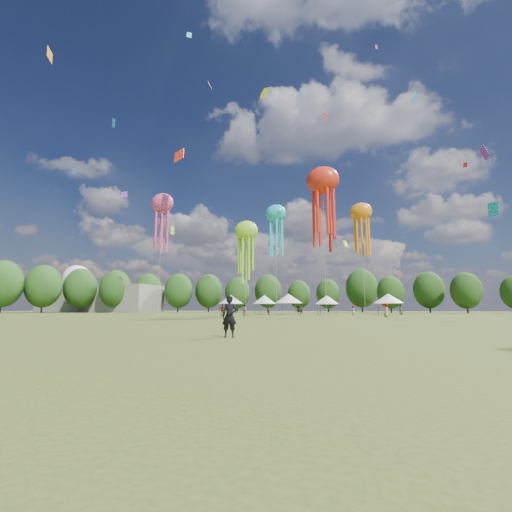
% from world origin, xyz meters
% --- Properties ---
extents(ground, '(300.00, 300.00, 0.00)m').
position_xyz_m(ground, '(0.00, 0.00, 0.00)').
color(ground, '#384416').
rests_on(ground, ground).
extents(observer_main, '(0.71, 0.54, 1.74)m').
position_xyz_m(observer_main, '(6.63, -1.88, 0.87)').
color(observer_main, black).
rests_on(observer_main, ground).
extents(spectator_near, '(1.05, 0.95, 1.76)m').
position_xyz_m(spectator_near, '(-8.74, 37.44, 0.88)').
color(spectator_near, gray).
rests_on(spectator_near, ground).
extents(spectators_far, '(30.07, 21.75, 1.91)m').
position_xyz_m(spectators_far, '(1.70, 49.57, 0.88)').
color(spectators_far, gray).
rests_on(spectators_far, ground).
extents(festival_tents, '(37.44, 7.19, 4.16)m').
position_xyz_m(festival_tents, '(-4.77, 56.59, 3.08)').
color(festival_tents, '#47474C').
rests_on(festival_tents, ground).
extents(show_kites, '(35.93, 18.20, 24.66)m').
position_xyz_m(show_kites, '(-2.88, 38.38, 16.99)').
color(show_kites, '#19C4D9').
rests_on(show_kites, ground).
extents(small_kites, '(71.60, 56.21, 46.69)m').
position_xyz_m(small_kites, '(-0.25, 41.97, 28.99)').
color(small_kites, '#19C4D9').
rests_on(small_kites, ground).
extents(treeline, '(201.57, 95.24, 13.43)m').
position_xyz_m(treeline, '(-3.87, 62.51, 6.54)').
color(treeline, '#38281C').
rests_on(treeline, ground).
extents(hangar, '(40.00, 12.00, 8.00)m').
position_xyz_m(hangar, '(-72.00, 72.00, 4.00)').
color(hangar, gray).
rests_on(hangar, ground).
extents(radome, '(9.00, 9.00, 16.00)m').
position_xyz_m(radome, '(-88.00, 78.00, 9.99)').
color(radome, white).
rests_on(radome, ground).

